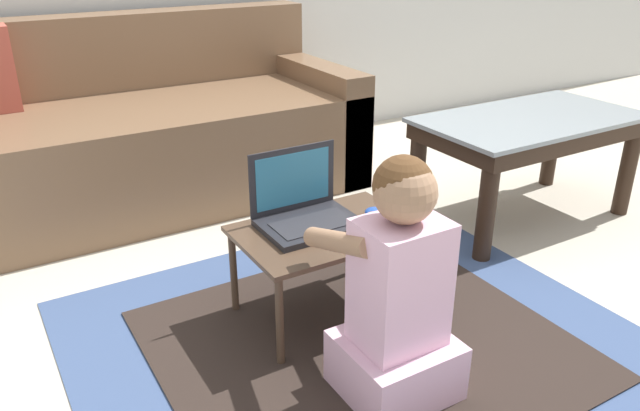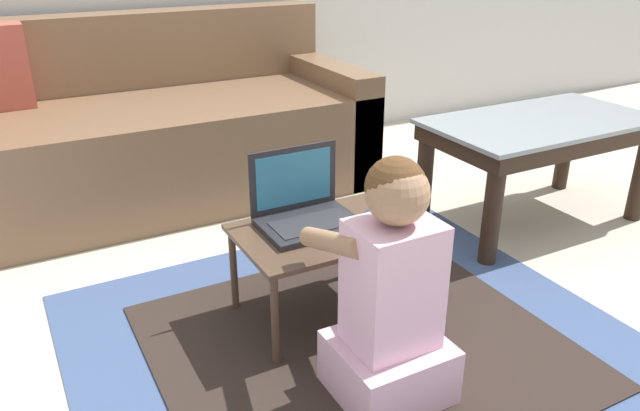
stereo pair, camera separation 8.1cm
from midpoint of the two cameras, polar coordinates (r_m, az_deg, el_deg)
The scene contains 8 objects.
ground_plane at distance 2.17m, azimuth -0.72°, elevation -9.27°, with size 16.00×16.00×0.00m, color beige.
area_rug at distance 1.99m, azimuth 2.68°, elevation -12.62°, with size 1.67×1.54×0.01m.
couch at distance 3.08m, azimuth -17.32°, elevation 6.01°, with size 2.02×0.90×0.82m.
coffee_table at distance 2.81m, azimuth 17.79°, elevation 6.25°, with size 0.96×0.53×0.46m.
laptop_desk at distance 2.00m, azimuth -0.56°, elevation -3.03°, with size 0.56×0.38×0.32m.
laptop at distance 2.00m, azimuth -2.47°, elevation -0.68°, with size 0.31×0.23×0.24m.
computer_mouse at distance 2.05m, azimuth 4.08°, elevation -0.77°, with size 0.07×0.09×0.03m.
person_seated at distance 1.66m, azimuth 5.68°, elevation -8.24°, with size 0.29×0.42×0.70m.
Camera 1 is at (-0.94, -1.55, 1.19)m, focal length 35.00 mm.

